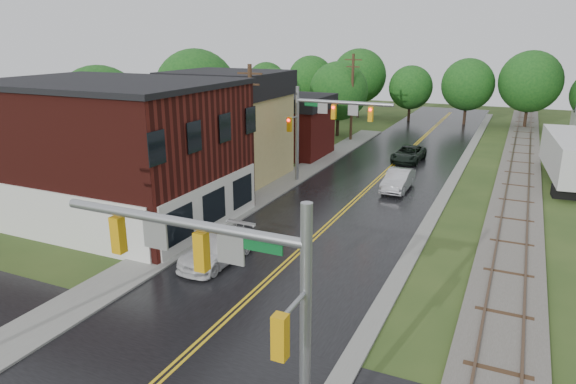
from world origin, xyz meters
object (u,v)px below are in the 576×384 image
Objects in this scene: traffic_signal_far at (324,118)px; tree_left_a at (101,112)px; sedan_silver at (398,180)px; semi_trailer at (567,155)px; suv_dark at (409,154)px; traffic_signal_near at (228,276)px; tree_left_b at (197,93)px; utility_pole_c at (352,96)px; tree_left_e at (339,92)px; brick_building at (112,150)px; pickup_white at (217,249)px; tree_left_c at (274,99)px; utility_pole_b at (251,129)px.

tree_left_a is at bearing -162.70° from traffic_signal_far.
semi_trailer reaches higher than sedan_silver.
sedan_silver is at bearing 14.88° from tree_left_a.
suv_dark is (20.73, 14.97, -4.43)m from tree_left_a.
tree_left_b is (-21.32, 29.90, 0.75)m from traffic_signal_near.
utility_pole_c is 1.04× the size of tree_left_a.
utility_pole_c reaches higher than suv_dark.
traffic_signal_far is 0.65× the size of semi_trailer.
tree_left_e reaches higher than suv_dark.
tree_left_e is (-2.05, 1.90, 0.09)m from utility_pole_c.
tree_left_b is 1.95× the size of suv_dark.
brick_building is 31.12m from tree_left_e.
brick_building reaches higher than suv_dark.
pickup_white is (-4.09, -25.14, 0.01)m from suv_dark.
traffic_signal_far is at bearing 17.30° from tree_left_a.
sedan_silver is 16.84m from pickup_white.
tree_left_b is at bearing 78.69° from tree_left_a.
tree_left_b reaches higher than pickup_white.
tree_left_c is at bearing 93.14° from brick_building.
tree_left_b is at bearing 128.16° from pickup_white.
tree_left_c is 20.40m from sedan_silver.
semi_trailer is (30.93, 3.03, -3.57)m from tree_left_b.
tree_left_e is at bearing 65.38° from tree_left_a.
utility_pole_b is 1.18× the size of tree_left_c.
utility_pole_b is at bearing 0.45° from tree_left_a.
tree_left_b is at bearing -162.51° from suv_dark.
utility_pole_c is at bearing 30.20° from tree_left_c.
utility_pole_c is 1.10× the size of tree_left_e.
pickup_white is at bearing -69.29° from tree_left_c.
utility_pole_c reaches higher than brick_building.
traffic_signal_near is 1.48× the size of suv_dark.
sedan_silver is at bearing 32.80° from utility_pole_b.
suv_dark is 1.09× the size of sedan_silver.
tree_left_b reaches higher than semi_trailer.
suv_dark is at bearing 94.24° from traffic_signal_near.
utility_pole_b is 14.87m from tree_left_b.
tree_left_e reaches higher than pickup_white.
utility_pole_c is (-10.27, 42.00, -0.25)m from traffic_signal_near.
tree_left_a reaches higher than semi_trailer.
sedan_silver is at bearing -37.38° from tree_left_c.
brick_building is at bearing 140.83° from traffic_signal_near.
traffic_signal_far is 7.01m from sedan_silver.
sedan_silver reaches higher than pickup_white.
brick_building is 20.60m from traffic_signal_near.
traffic_signal_far reaches higher than semi_trailer.
tree_left_c is (-10.38, 12.90, -0.46)m from traffic_signal_far.
sedan_silver is at bearing 41.14° from brick_building.
traffic_signal_far is at bearing -78.91° from utility_pole_c.
brick_building is at bearing -142.06° from semi_trailer.
traffic_signal_far reaches higher than pickup_white.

